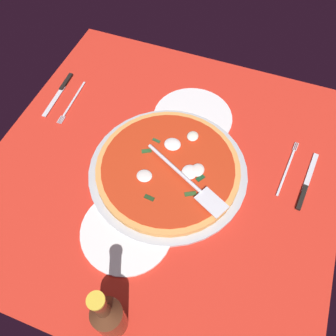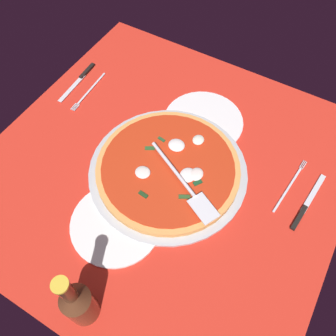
# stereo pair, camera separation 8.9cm
# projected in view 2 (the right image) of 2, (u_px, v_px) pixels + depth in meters

# --- Properties ---
(ground_plane) EXTENTS (0.98, 0.98, 0.01)m
(ground_plane) POSITION_uv_depth(u_px,v_px,m) (164.00, 169.00, 1.01)
(ground_plane) COLOR red
(checker_pattern) EXTENTS (0.98, 0.98, 0.00)m
(checker_pattern) POSITION_uv_depth(u_px,v_px,m) (164.00, 168.00, 1.01)
(checker_pattern) COLOR white
(checker_pattern) RESTS_ON ground_plane
(pizza_pan) EXTENTS (0.45, 0.45, 0.01)m
(pizza_pan) POSITION_uv_depth(u_px,v_px,m) (168.00, 171.00, 0.99)
(pizza_pan) COLOR #B1B9BF
(pizza_pan) RESTS_ON ground_plane
(dinner_plate_left) EXTENTS (0.24, 0.24, 0.01)m
(dinner_plate_left) POSITION_uv_depth(u_px,v_px,m) (116.00, 223.00, 0.91)
(dinner_plate_left) COLOR white
(dinner_plate_left) RESTS_ON ground_plane
(dinner_plate_right) EXTENTS (0.25, 0.25, 0.01)m
(dinner_plate_right) POSITION_uv_depth(u_px,v_px,m) (203.00, 121.00, 1.09)
(dinner_plate_right) COLOR white
(dinner_plate_right) RESTS_ON ground_plane
(pizza) EXTENTS (0.40, 0.40, 0.03)m
(pizza) POSITION_uv_depth(u_px,v_px,m) (168.00, 168.00, 0.98)
(pizza) COLOR #E29A4D
(pizza) RESTS_ON pizza_pan
(pizza_server) EXTENTS (0.15, 0.26, 0.01)m
(pizza_server) POSITION_uv_depth(u_px,v_px,m) (184.00, 182.00, 0.93)
(pizza_server) COLOR silver
(pizza_server) RESTS_ON pizza
(place_setting_near) EXTENTS (0.23, 0.16, 0.01)m
(place_setting_near) POSITION_uv_depth(u_px,v_px,m) (298.00, 197.00, 0.95)
(place_setting_near) COLOR silver
(place_setting_near) RESTS_ON ground_plane
(place_setting_far) EXTENTS (0.21, 0.14, 0.01)m
(place_setting_far) POSITION_uv_depth(u_px,v_px,m) (84.00, 86.00, 1.18)
(place_setting_far) COLOR white
(place_setting_far) RESTS_ON ground_plane
(beer_bottle) EXTENTS (0.07, 0.07, 0.23)m
(beer_bottle) POSITION_uv_depth(u_px,v_px,m) (78.00, 303.00, 0.73)
(beer_bottle) COLOR #562F1B
(beer_bottle) RESTS_ON ground_plane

